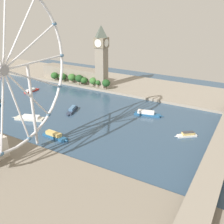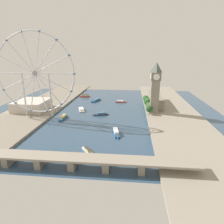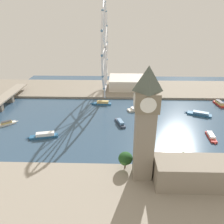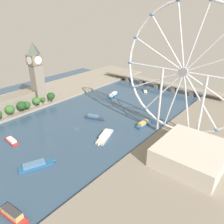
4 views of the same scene
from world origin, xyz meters
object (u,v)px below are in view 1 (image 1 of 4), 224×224
at_px(parliament_block, 73,74).
at_px(tour_boat_4, 31,90).
at_px(tour_boat_0, 72,110).
at_px(tour_boat_3, 147,114).
at_px(ferris_wheel, 3,71).
at_px(river_bridge, 223,140).
at_px(tour_boat_6, 187,135).
at_px(tour_boat_7, 30,118).
at_px(tour_boat_5, 55,136).
at_px(clock_tower, 101,56).

distance_m(parliament_block, tour_boat_4, 72.75).
xyz_separation_m(tour_boat_0, tour_boat_3, (-32.28, 78.28, 0.29)).
height_order(parliament_block, ferris_wheel, ferris_wheel).
distance_m(parliament_block, ferris_wheel, 225.64).
bearing_deg(river_bridge, parliament_block, -112.83).
distance_m(tour_boat_3, tour_boat_4, 171.60).
height_order(river_bridge, tour_boat_6, river_bridge).
bearing_deg(parliament_block, tour_boat_3, 66.73).
bearing_deg(tour_boat_7, tour_boat_5, 141.12).
relative_size(tour_boat_3, tour_boat_6, 1.76).
relative_size(tour_boat_6, tour_boat_7, 0.53).
bearing_deg(tour_boat_7, clock_tower, -113.76).
relative_size(ferris_wheel, river_bridge, 0.58).
height_order(clock_tower, ferris_wheel, ferris_wheel).
relative_size(river_bridge, tour_boat_3, 6.88).
bearing_deg(tour_boat_5, tour_boat_3, 61.81).
relative_size(ferris_wheel, tour_boat_6, 6.98).
bearing_deg(ferris_wheel, tour_boat_0, -167.24).
height_order(tour_boat_0, tour_boat_4, tour_boat_0).
bearing_deg(tour_boat_6, clock_tower, -68.55).
xyz_separation_m(tour_boat_0, tour_boat_7, (39.89, -25.26, -0.09)).
xyz_separation_m(clock_tower, river_bridge, (90.96, 176.70, -38.84)).
height_order(tour_boat_3, tour_boat_6, tour_boat_3).
xyz_separation_m(parliament_block, tour_boat_5, (155.22, 99.23, -10.46)).
bearing_deg(tour_boat_4, tour_boat_3, -85.15).
xyz_separation_m(tour_boat_5, tour_boat_7, (-17.53, -50.38, -0.37)).
distance_m(river_bridge, tour_boat_5, 146.92).
bearing_deg(ferris_wheel, river_bridge, 124.95).
bearing_deg(tour_boat_6, tour_boat_3, -66.14).
height_order(ferris_wheel, tour_boat_5, ferris_wheel).
relative_size(parliament_block, tour_boat_6, 5.32).
height_order(clock_tower, tour_boat_3, clock_tower).
distance_m(tour_boat_0, tour_boat_6, 129.23).
bearing_deg(river_bridge, tour_boat_7, -78.19).
distance_m(tour_boat_4, tour_boat_5, 146.29).
xyz_separation_m(parliament_block, river_bridge, (98.83, 234.76, -4.46)).
bearing_deg(tour_boat_7, tour_boat_4, -64.86).
distance_m(parliament_block, tour_boat_6, 223.46).
relative_size(river_bridge, tour_boat_5, 7.50).
bearing_deg(river_bridge, tour_boat_3, -112.01).
xyz_separation_m(clock_tower, tour_boat_5, (147.35, 41.17, -44.83)).
xyz_separation_m(tour_boat_3, tour_boat_6, (26.77, 50.83, -0.38)).
bearing_deg(tour_boat_3, tour_boat_0, -170.38).
height_order(clock_tower, river_bridge, clock_tower).
relative_size(parliament_block, tour_boat_5, 3.29).
relative_size(ferris_wheel, tour_boat_0, 4.77).
relative_size(tour_boat_3, tour_boat_5, 1.09).
distance_m(parliament_block, river_bridge, 254.76).
relative_size(river_bridge, tour_boat_6, 12.11).
xyz_separation_m(ferris_wheel, tour_boat_6, (-103.33, 106.96, -68.97)).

